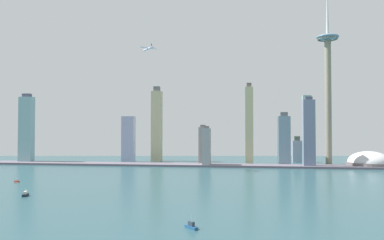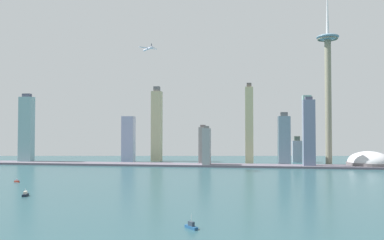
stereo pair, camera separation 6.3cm
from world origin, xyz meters
name	(u,v)px [view 2 (the right image)]	position (x,y,z in m)	size (l,w,h in m)	color
waterfront_pier	(166,165)	(0.00, 527.93, 1.95)	(927.55, 48.76, 3.89)	#615967
observation_tower	(328,72)	(315.40, 571.15, 183.74)	(43.01, 43.01, 366.35)	gray
stadium_dome	(369,163)	(383.05, 549.15, 8.39)	(80.72, 80.72, 40.86)	#665F60
skyscraper_0	(309,133)	(269.75, 522.84, 63.82)	(21.39, 14.91, 131.23)	slate
skyscraper_1	(249,125)	(161.57, 569.08, 79.73)	(15.96, 13.36, 164.53)	#BEBA8B
skyscraper_2	(26,129)	(-304.90, 544.12, 71.12)	(27.78, 17.81, 146.65)	#80ACB4
skyscraper_3	(284,140)	(229.25, 564.38, 49.88)	(23.25, 21.66, 104.70)	#6D8B9C
skyscraper_4	(207,147)	(80.19, 519.35, 37.22)	(14.46, 27.97, 77.20)	#95989D
skyscraper_5	(203,145)	(69.05, 560.23, 38.60)	(16.47, 19.65, 79.99)	gray
skyscraper_6	(157,125)	(-42.60, 627.55, 80.26)	(21.94, 21.37, 167.42)	#C2B68D
skyscraper_7	(128,139)	(-100.24, 602.96, 49.85)	(26.43, 21.24, 99.71)	#9BA0C3
skyscraper_8	(297,150)	(265.19, 643.38, 25.23)	(19.96, 15.05, 56.22)	#A7AABF
skyscraper_9	(307,130)	(279.06, 599.70, 70.28)	(16.75, 17.13, 140.55)	#82B1AD
boat_3	(17,181)	(-150.37, 275.21, 1.43)	(7.95, 3.39, 3.96)	#AF2E1E
boat_4	(191,226)	(112.61, 75.18, 1.80)	(10.44, 10.14, 10.28)	navy
boat_5	(25,194)	(-77.89, 178.98, 1.87)	(7.32, 11.64, 8.18)	black
airplane	(148,49)	(-19.45, 457.78, 215.15)	(28.79, 29.30, 8.39)	silver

